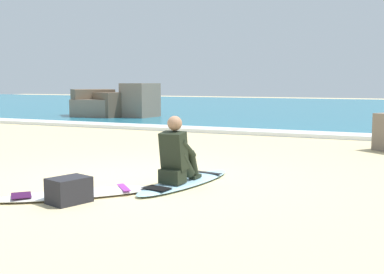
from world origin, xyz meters
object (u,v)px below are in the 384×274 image
surfer_seated (177,157)px  surfboard_main (186,182)px  beach_bag (69,190)px  surfboard_spare_near (78,194)px

surfer_seated → surfboard_main: bearing=78.4°
surfer_seated → beach_bag: bearing=-120.5°
surfboard_main → surfer_seated: size_ratio=2.39×
surfboard_main → surfboard_spare_near: (-0.98, -1.27, 0.00)m
surfboard_main → surfer_seated: (-0.04, -0.21, 0.40)m
surfer_seated → beach_bag: (-0.81, -1.38, -0.28)m
beach_bag → surfboard_main: bearing=61.7°
surfboard_spare_near → beach_bag: 0.36m
surfer_seated → beach_bag: surfer_seated is taller
beach_bag → surfboard_spare_near: bearing=110.7°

